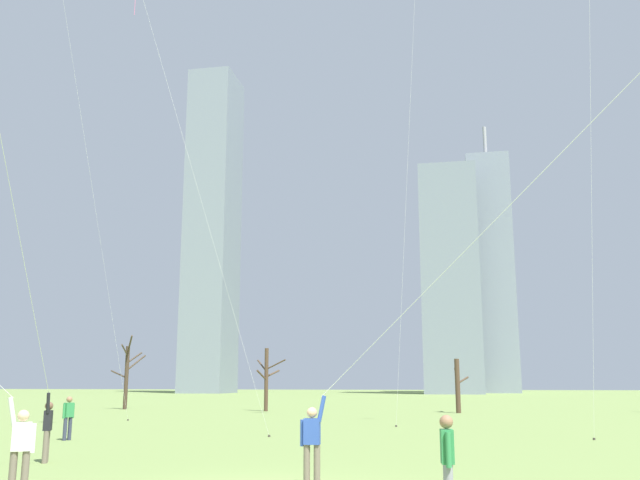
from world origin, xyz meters
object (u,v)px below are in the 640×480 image
object	(u,v)px
bystander_far_off_by_trees	(68,416)
bystander_watching_nearby	(448,460)
bare_tree_rightmost	(267,378)
bare_tree_center	(458,384)
kite_flyer_foreground_left_green	(402,345)
distant_kite_high_overhead_pink	(148,16)
kite_flyer_midfield_left_teal	(38,371)
bare_tree_right_of_center	(127,373)

from	to	relation	value
bystander_far_off_by_trees	bystander_watching_nearby	world-z (taller)	same
bare_tree_rightmost	bare_tree_center	world-z (taller)	bare_tree_rightmost
kite_flyer_foreground_left_green	bystander_watching_nearby	distance (m)	3.14
bare_tree_rightmost	distant_kite_high_overhead_pink	bearing A→B (deg)	-86.89
kite_flyer_midfield_left_teal	distant_kite_high_overhead_pink	bearing A→B (deg)	103.16
kite_flyer_foreground_left_green	bare_tree_right_of_center	xyz separation A→B (m)	(-25.71, 39.98, 0.05)
bystander_far_off_by_trees	distant_kite_high_overhead_pink	bearing A→B (deg)	47.04
kite_flyer_foreground_left_green	bare_tree_center	distance (m)	38.12
kite_flyer_foreground_left_green	distant_kite_high_overhead_pink	xyz separation A→B (m)	(-11.97, 12.32, 15.36)
kite_flyer_foreground_left_green	kite_flyer_midfield_left_teal	xyz separation A→B (m)	(-9.67, 2.45, -0.45)
bare_tree_rightmost	bare_tree_right_of_center	bearing A→B (deg)	172.71
kite_flyer_foreground_left_green	bare_tree_center	bearing A→B (deg)	88.52
distant_kite_high_overhead_pink	bare_tree_rightmost	bearing A→B (deg)	93.11
kite_flyer_foreground_left_green	bystander_watching_nearby	world-z (taller)	kite_flyer_foreground_left_green
bare_tree_right_of_center	bare_tree_center	bearing A→B (deg)	-4.04
bare_tree_rightmost	bare_tree_center	size ratio (longest dim) A/B	1.24
bystander_far_off_by_trees	distant_kite_high_overhead_pink	distance (m)	17.48
bystander_watching_nearby	bare_tree_rightmost	size ratio (longest dim) A/B	0.34
bystander_far_off_by_trees	kite_flyer_midfield_left_teal	bearing A→B (deg)	-64.85
bystander_far_off_by_trees	bare_tree_center	xyz separation A→B (m)	(14.50, 27.43, 1.15)
bare_tree_rightmost	kite_flyer_foreground_left_green	bearing A→B (deg)	-70.78
kite_flyer_foreground_left_green	bystander_far_off_by_trees	size ratio (longest dim) A/B	8.44
distant_kite_high_overhead_pink	bare_tree_center	distance (m)	33.07
kite_flyer_midfield_left_teal	bare_tree_right_of_center	bearing A→B (deg)	113.15
kite_flyer_foreground_left_green	bare_tree_rightmost	distance (m)	40.67
bare_tree_rightmost	kite_flyer_midfield_left_teal	bearing A→B (deg)	-84.08
kite_flyer_midfield_left_teal	bystander_watching_nearby	bearing A→B (deg)	-24.17
kite_flyer_foreground_left_green	bare_tree_right_of_center	bearing A→B (deg)	122.74
bare_tree_rightmost	bare_tree_right_of_center	distance (m)	12.42
bystander_far_off_by_trees	kite_flyer_foreground_left_green	bearing A→B (deg)	-38.27
distant_kite_high_overhead_pink	bare_tree_right_of_center	bearing A→B (deg)	116.41
kite_flyer_foreground_left_green	bare_tree_right_of_center	size ratio (longest dim) A/B	2.31
kite_flyer_foreground_left_green	bystander_watching_nearby	xyz separation A→B (m)	(0.88, -2.28, -1.97)
bare_tree_rightmost	bare_tree_center	bearing A→B (deg)	-1.23
bystander_far_off_by_trees	bare_tree_right_of_center	distance (m)	31.81
bystander_far_off_by_trees	bystander_watching_nearby	bearing A→B (deg)	-41.95
kite_flyer_midfield_left_teal	bare_tree_center	world-z (taller)	kite_flyer_midfield_left_teal
distant_kite_high_overhead_pink	bare_tree_rightmost	xyz separation A→B (m)	(-1.42, 26.08, -15.72)
kite_flyer_midfield_left_teal	bystander_far_off_by_trees	xyz separation A→B (m)	(-3.85, 8.21, -1.52)
kite_flyer_midfield_left_teal	bare_tree_center	xyz separation A→B (m)	(10.65, 35.64, -0.37)
kite_flyer_foreground_left_green	bystander_far_off_by_trees	xyz separation A→B (m)	(-13.52, 10.66, -1.97)
kite_flyer_midfield_left_teal	bystander_far_off_by_trees	world-z (taller)	kite_flyer_midfield_left_teal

